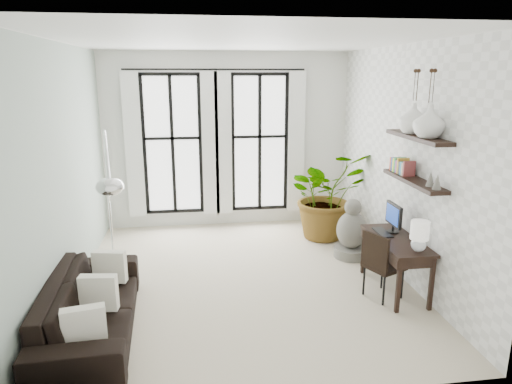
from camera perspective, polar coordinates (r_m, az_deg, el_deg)
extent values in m
plane|color=beige|center=(6.56, -1.69, -10.77)|extent=(5.00, 5.00, 0.00)
plane|color=white|center=(5.94, -1.93, 18.37)|extent=(5.00, 5.00, 0.00)
plane|color=#9CAEA1|center=(6.23, -22.85, 2.26)|extent=(0.00, 5.00, 5.00)
plane|color=white|center=(6.67, 17.84, 3.45)|extent=(0.00, 5.00, 5.00)
plane|color=white|center=(8.50, -3.61, 6.39)|extent=(4.50, 0.00, 4.50)
cube|color=white|center=(8.47, -10.39, 5.80)|extent=(1.00, 0.02, 2.50)
cube|color=white|center=(8.43, -15.06, 5.50)|extent=(0.30, 0.04, 2.60)
cube|color=white|center=(8.36, -5.74, 5.86)|extent=(0.30, 0.04, 2.60)
cube|color=white|center=(8.55, 0.44, 6.12)|extent=(1.00, 0.02, 2.50)
cube|color=white|center=(8.38, -4.09, 5.91)|extent=(0.30, 0.04, 2.60)
cube|color=white|center=(8.57, 5.07, 6.09)|extent=(0.30, 0.04, 2.60)
cylinder|color=black|center=(8.29, -5.12, 15.02)|extent=(3.20, 0.03, 0.03)
cube|color=black|center=(6.07, 19.10, 1.34)|extent=(0.25, 1.30, 0.05)
cube|color=black|center=(5.98, 19.54, 6.48)|extent=(0.25, 1.30, 0.05)
cube|color=#DD5637|center=(6.53, 17.04, 3.43)|extent=(0.16, 0.04, 0.18)
cube|color=#2F4AA6|center=(6.49, 17.21, 3.35)|extent=(0.16, 0.04, 0.18)
cube|color=#FEFF38|center=(6.45, 17.37, 3.27)|extent=(0.16, 0.03, 0.18)
cube|color=#39AB5A|center=(6.41, 17.54, 3.19)|extent=(0.16, 0.04, 0.18)
cube|color=#A74DB5|center=(6.37, 17.71, 3.11)|extent=(0.16, 0.04, 0.18)
cube|color=gold|center=(6.33, 17.88, 3.03)|extent=(0.16, 0.04, 0.18)
cube|color=#4C4C4C|center=(6.30, 18.06, 2.94)|extent=(0.16, 0.04, 0.18)
cube|color=#389EC4|center=(6.26, 18.23, 2.86)|extent=(0.16, 0.04, 0.18)
cube|color=#C9B690|center=(6.22, 18.41, 2.77)|extent=(0.16, 0.04, 0.18)
cube|color=brown|center=(6.18, 18.59, 2.69)|extent=(0.16, 0.04, 0.18)
cone|color=slate|center=(5.71, 20.98, 1.55)|extent=(0.10, 0.10, 0.18)
cone|color=slate|center=(5.58, 21.71, 1.20)|extent=(0.10, 0.10, 0.18)
imported|color=black|center=(5.44, -19.98, -13.38)|extent=(1.02, 2.33, 0.67)
cube|color=white|center=(4.75, -20.68, -15.53)|extent=(0.40, 0.12, 0.40)
cube|color=white|center=(5.35, -19.07, -11.82)|extent=(0.40, 0.12, 0.40)
cube|color=white|center=(5.97, -17.82, -8.87)|extent=(0.40, 0.12, 0.40)
imported|color=#2D7228|center=(8.01, 8.74, -0.33)|extent=(1.65, 1.52, 1.54)
cube|color=black|center=(6.22, 17.18, -5.76)|extent=(0.52, 1.24, 0.04)
cube|color=black|center=(6.24, 16.96, -6.51)|extent=(0.48, 1.18, 0.11)
cube|color=black|center=(5.80, 17.38, -11.17)|extent=(0.05, 0.05, 0.69)
cube|color=black|center=(5.98, 21.08, -10.69)|extent=(0.05, 0.05, 0.69)
cube|color=black|center=(6.76, 13.30, -7.14)|extent=(0.05, 0.05, 0.69)
cube|color=black|center=(6.91, 16.57, -6.85)|extent=(0.05, 0.05, 0.69)
cube|color=black|center=(6.36, 16.86, -2.72)|extent=(0.04, 0.42, 0.30)
cube|color=navy|center=(6.35, 16.66, -2.74)|extent=(0.00, 0.36, 0.24)
cube|color=black|center=(6.38, 15.53, -4.85)|extent=(0.15, 0.40, 0.02)
sphere|color=silver|center=(5.81, 19.65, -6.28)|extent=(0.18, 0.18, 0.18)
cylinder|color=white|center=(5.75, 19.81, -4.50)|extent=(0.22, 0.22, 0.22)
cube|color=black|center=(6.12, 15.72, -8.92)|extent=(0.56, 0.56, 0.05)
cube|color=black|center=(5.91, 14.65, -7.28)|extent=(0.21, 0.40, 0.47)
cylinder|color=black|center=(6.01, 14.71, -11.66)|extent=(0.03, 0.03, 0.39)
cylinder|color=black|center=(6.14, 17.67, -11.30)|extent=(0.03, 0.03, 0.39)
cylinder|color=black|center=(6.29, 13.53, -10.35)|extent=(0.03, 0.03, 0.39)
cylinder|color=black|center=(6.42, 16.38, -10.04)|extent=(0.03, 0.03, 0.39)
cylinder|color=silver|center=(7.44, -17.33, -7.92)|extent=(0.32, 0.32, 0.09)
cylinder|color=silver|center=(7.28, -17.60, -4.64)|extent=(0.03, 0.03, 0.90)
ellipsoid|color=silver|center=(4.97, -17.81, 0.63)|extent=(0.29, 0.29, 0.19)
cylinder|color=slate|center=(7.41, 11.73, -7.35)|extent=(0.53, 0.53, 0.16)
ellipsoid|color=slate|center=(7.28, 11.88, -4.65)|extent=(0.47, 0.47, 0.58)
sphere|color=slate|center=(7.17, 12.04, -1.87)|extent=(0.26, 0.26, 0.26)
imported|color=white|center=(5.74, 20.86, 8.23)|extent=(0.37, 0.37, 0.38)
imported|color=white|center=(6.09, 19.07, 8.70)|extent=(0.37, 0.37, 0.38)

